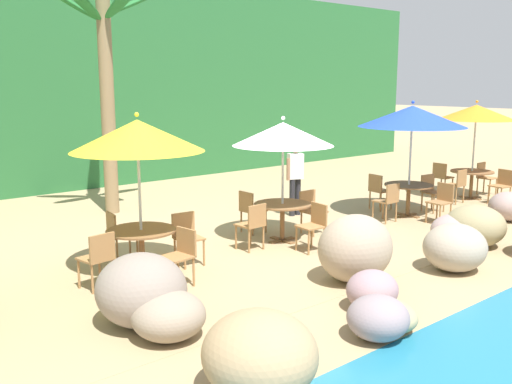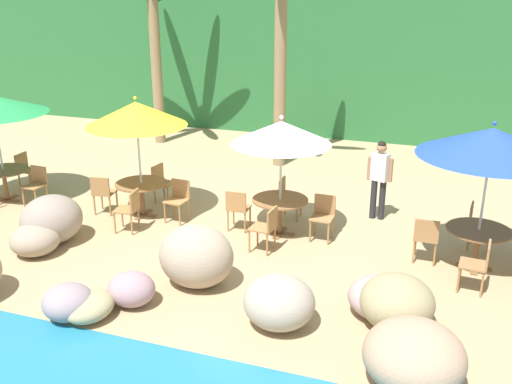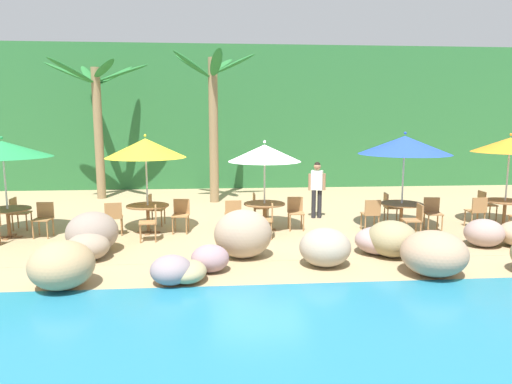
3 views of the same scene
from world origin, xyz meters
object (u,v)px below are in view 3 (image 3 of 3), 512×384
Objects in this scene: dining_table_blue at (402,208)px; chair_white_left at (233,213)px; chair_yellow_seaward at (181,213)px; chair_yellow_left at (114,216)px; chair_blue_right at (415,218)px; umbrella_white at (265,153)px; chair_green_seaward at (44,217)px; umbrella_orange at (510,145)px; dining_table_orange at (505,205)px; chair_yellow_inland at (153,207)px; palm_tree_second at (213,106)px; umbrella_yellow at (146,148)px; dining_table_white at (264,208)px; chair_blue_left at (371,213)px; chair_orange_inland at (485,203)px; chair_white_inland at (258,206)px; chair_white_right at (268,218)px; chair_blue_seaward at (433,211)px; chair_blue_inland at (390,206)px; dining_table_yellow at (148,210)px; chair_green_inland at (18,211)px; umbrella_green at (2,149)px; umbrella_blue at (405,145)px; dining_table_green at (8,214)px; palm_tree_nearest at (97,103)px; chair_yellow_right at (151,220)px; chair_orange_left at (477,210)px.

chair_white_left is at bearing 177.93° from dining_table_blue.
chair_yellow_seaward is 1.00× the size of chair_yellow_left.
dining_table_blue is at bearing 90.92° from chair_blue_right.
chair_yellow_seaward is at bearing -179.59° from umbrella_white.
chair_green_seaward is 9.34m from chair_blue_right.
chair_yellow_seaward is 2.70m from umbrella_white.
umbrella_orange is 2.35× the size of dining_table_orange.
umbrella_white reaches higher than chair_yellow_inland.
chair_white_left is 0.17× the size of palm_tree_second.
dining_table_white is at bearing 0.50° from umbrella_yellow.
chair_blue_left and chair_orange_inland have the same top height.
chair_white_inland is (-0.10, 0.85, -0.10)m from dining_table_white.
chair_yellow_seaward is 5.98m from chair_blue_right.
dining_table_orange is at bearing 6.07° from chair_white_right.
dining_table_blue is 0.86m from chair_blue_seaward.
dining_table_yellow is at bearing -174.99° from chair_blue_inland.
chair_yellow_seaward and chair_yellow_inland have the same top height.
chair_yellow_inland is at bearing 21.69° from chair_green_seaward.
chair_green_inland is 0.79× the size of dining_table_yellow.
umbrella_orange is (2.99, 0.15, 1.65)m from dining_table_blue.
umbrella_green is 2.93× the size of chair_yellow_left.
umbrella_green is 3.11m from chair_yellow_left.
chair_yellow_seaward is 0.33× the size of umbrella_blue.
chair_yellow_left is 0.79× the size of dining_table_blue.
dining_table_green is at bearing -175.85° from chair_orange_inland.
chair_blue_inland is at bearing 134.58° from chair_blue_seaward.
chair_white_inland is 1.71m from chair_white_right.
palm_tree_nearest is (-10.11, 5.89, 3.00)m from chair_blue_seaward.
umbrella_green is 5.90m from chair_white_left.
dining_table_green is 1.26× the size of chair_yellow_seaward.
chair_yellow_right is (0.20, -0.83, -1.71)m from umbrella_yellow.
umbrella_orange is at bearing -25.08° from palm_tree_nearest.
umbrella_orange reaches higher than chair_yellow_right.
dining_table_yellow is 1.00× the size of dining_table_white.
dining_table_yellow is 1.00× the size of dining_table_blue.
dining_table_blue is at bearing -0.29° from umbrella_green.
chair_white_left is at bearing -83.40° from palm_tree_second.
chair_orange_inland is at bearing 9.39° from chair_yellow_right.
umbrella_yellow is 0.51× the size of palm_tree_nearest.
umbrella_green reaches higher than chair_blue_right.
chair_orange_left is at bearing -173.52° from dining_table_orange.
chair_yellow_right is 0.79× the size of dining_table_blue.
umbrella_yellow is (3.42, 0.22, -0.01)m from umbrella_green.
chair_yellow_left is at bearing -164.00° from chair_white_inland.
palm_tree_second is at bearing 61.68° from chair_yellow_left.
chair_green_inland is at bearing 174.76° from dining_table_white.
chair_orange_left is (6.64, -0.11, 0.00)m from chair_white_left.
umbrella_white is 6.65m from umbrella_orange.
dining_table_blue is (6.69, -1.12, 0.10)m from chair_yellow_inland.
dining_table_green is at bearing -179.89° from chair_yellow_left.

